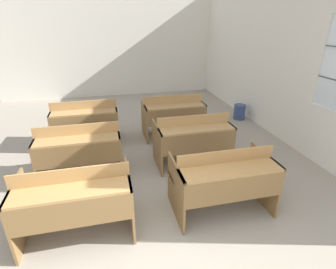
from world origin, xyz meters
TOP-DOWN VIEW (x-y plane):
  - wall_back at (0.00, 7.23)m, footprint 6.63×0.06m
  - wall_right_with_window at (3.29, 3.70)m, footprint 0.06×7.20m
  - bench_front_left at (-0.62, 1.16)m, footprint 1.23×0.75m
  - bench_front_right at (1.15, 1.16)m, footprint 1.23×0.75m
  - bench_second_left at (-0.65, 2.43)m, footprint 1.23×0.75m
  - bench_second_right at (1.16, 2.42)m, footprint 1.23×0.75m
  - bench_third_left at (-0.62, 3.66)m, footprint 1.23×0.75m
  - bench_third_right at (1.13, 3.64)m, footprint 1.23×0.75m
  - wastepaper_bin at (3.00, 4.23)m, footprint 0.28×0.28m

SIDE VIEW (x-z plane):
  - wastepaper_bin at x=3.00m, z-range 0.00..0.37m
  - bench_front_left at x=-0.62m, z-range 0.04..0.92m
  - bench_front_right at x=1.15m, z-range 0.04..0.92m
  - bench_second_left at x=-0.65m, z-range 0.04..0.92m
  - bench_second_right at x=1.16m, z-range 0.04..0.92m
  - bench_third_left at x=-0.62m, z-range 0.04..0.92m
  - bench_third_right at x=1.13m, z-range 0.04..0.92m
  - wall_right_with_window at x=3.29m, z-range -0.01..3.16m
  - wall_back at x=0.00m, z-range 0.00..3.17m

